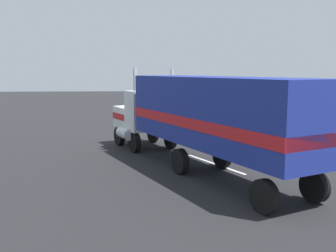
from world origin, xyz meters
The scene contains 6 objects.
ground_plane centered at (0.00, 0.00, 0.00)m, with size 120.00×120.00×0.00m, color #232326.
lane_stripe_near centered at (-4.93, -3.50, 0.01)m, with size 4.40×0.16×0.01m, color silver.
lane_stripe_mid centered at (-5.61, -6.42, 0.01)m, with size 4.40×0.16×0.01m, color silver.
lane_stripe_far centered at (-2.59, -8.92, 0.01)m, with size 4.40×0.16×0.01m, color silver.
semi_truck centered at (-6.01, -2.63, 2.52)m, with size 13.92×8.17×4.50m.
person_bystander centered at (-3.70, -4.66, 0.89)m, with size 0.34×0.46×1.63m.
Camera 1 is at (-22.58, -0.15, 4.41)m, focal length 41.17 mm.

